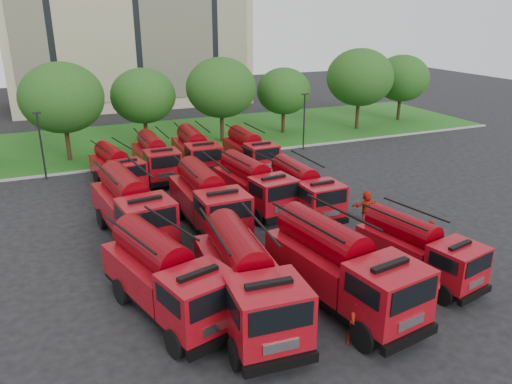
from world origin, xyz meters
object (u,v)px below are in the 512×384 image
at_px(fire_truck_6, 254,185).
at_px(fire_truck_8, 117,168).
at_px(fire_truck_4, 132,207).
at_px(fire_truck_5, 208,199).
at_px(fire_truck_1, 246,280).
at_px(firefighter_2, 428,249).
at_px(fire_truck_7, 303,189).
at_px(fire_truck_0, 166,276).
at_px(fire_truck_10, 196,151).
at_px(fire_truck_3, 418,249).
at_px(firefighter_5, 365,221).
at_px(firefighter_1, 357,342).
at_px(firefighter_3, 403,272).
at_px(firefighter_0, 431,310).
at_px(fire_truck_2, 341,267).
at_px(fire_truck_11, 250,150).
at_px(fire_truck_9, 155,157).
at_px(firefighter_4, 124,250).

distance_m(fire_truck_6, fire_truck_8, 10.59).
height_order(fire_truck_4, fire_truck_5, fire_truck_4).
height_order(fire_truck_1, firefighter_2, fire_truck_1).
bearing_deg(fire_truck_7, fire_truck_1, -130.35).
height_order(fire_truck_0, fire_truck_7, fire_truck_0).
distance_m(fire_truck_0, fire_truck_10, 19.68).
relative_size(fire_truck_3, firefighter_5, 3.50).
height_order(fire_truck_7, firefighter_1, fire_truck_7).
height_order(firefighter_1, firefighter_2, firefighter_1).
xyz_separation_m(fire_truck_1, fire_truck_10, (3.87, 20.17, -0.18)).
bearing_deg(fire_truck_10, firefighter_5, -62.24).
xyz_separation_m(fire_truck_0, fire_truck_1, (2.89, -1.69, 0.08)).
bearing_deg(fire_truck_4, firefighter_3, -46.69).
bearing_deg(firefighter_0, fire_truck_2, 142.84).
bearing_deg(fire_truck_11, fire_truck_8, -179.05).
relative_size(firefighter_0, firefighter_1, 1.00).
distance_m(fire_truck_8, fire_truck_9, 3.26).
bearing_deg(fire_truck_10, fire_truck_9, -173.43).
bearing_deg(fire_truck_9, fire_truck_4, -110.15).
relative_size(fire_truck_5, fire_truck_10, 1.07).
height_order(fire_truck_11, firefighter_1, fire_truck_11).
bearing_deg(fire_truck_2, firefighter_0, -38.40).
relative_size(firefighter_1, firefighter_3, 1.04).
relative_size(fire_truck_1, fire_truck_8, 1.21).
relative_size(fire_truck_0, fire_truck_11, 1.19).
bearing_deg(fire_truck_11, fire_truck_2, -102.73).
bearing_deg(fire_truck_2, fire_truck_1, 162.52).
bearing_deg(fire_truck_7, fire_truck_8, 135.49).
distance_m(fire_truck_3, fire_truck_8, 21.74).
height_order(fire_truck_1, fire_truck_2, fire_truck_2).
distance_m(fire_truck_1, firefighter_2, 11.66).
height_order(fire_truck_2, fire_truck_11, fire_truck_2).
relative_size(fire_truck_0, firefighter_0, 4.20).
distance_m(fire_truck_1, fire_truck_5, 9.60).
distance_m(fire_truck_8, fire_truck_11, 10.44).
bearing_deg(fire_truck_3, firefighter_5, 63.60).
bearing_deg(fire_truck_3, firefighter_1, -161.09).
distance_m(fire_truck_0, firefighter_3, 11.62).
bearing_deg(firefighter_4, fire_truck_4, -53.05).
distance_m(fire_truck_7, firefighter_2, 8.35).
relative_size(fire_truck_3, fire_truck_7, 0.97).
distance_m(fire_truck_11, firefighter_1, 22.87).
bearing_deg(fire_truck_5, firefighter_1, -82.57).
relative_size(fire_truck_8, firefighter_4, 3.43).
xyz_separation_m(fire_truck_7, fire_truck_9, (-6.95, 10.56, 0.03)).
bearing_deg(fire_truck_4, fire_truck_10, 49.20).
relative_size(fire_truck_1, firefighter_3, 4.46).
distance_m(fire_truck_9, fire_truck_10, 3.26).
xyz_separation_m(firefighter_1, firefighter_5, (7.13, 9.80, 0.00)).
height_order(fire_truck_7, fire_truck_8, fire_truck_7).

